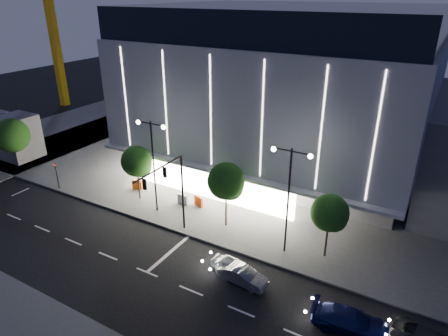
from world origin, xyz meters
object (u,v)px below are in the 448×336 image
object	(u,v)px
car_second	(243,276)
barrier_d	(183,199)
tree_left	(137,163)
barrier_c	(199,201)
tree_right	(330,215)
car_lead	(234,267)
street_lamp_west	(153,154)
car_third	(351,321)
barrier_a	(137,185)
street_lamp_east	(289,187)
ped_signal_far	(57,173)
tree_mid	(226,183)
traffic_mast	(171,185)

from	to	relation	value
car_second	barrier_d	bearing A→B (deg)	58.00
tree_left	barrier_c	world-z (taller)	tree_left
tree_right	car_lead	world-z (taller)	tree_right
street_lamp_west	car_second	world-z (taller)	street_lamp_west
barrier_d	tree_left	bearing A→B (deg)	-162.55
tree_right	car_third	size ratio (longest dim) A/B	1.14
tree_right	car_lead	size ratio (longest dim) A/B	1.52
barrier_a	barrier_d	world-z (taller)	same
street_lamp_west	street_lamp_east	world-z (taller)	same
tree_right	car_second	bearing A→B (deg)	-125.71
street_lamp_east	ped_signal_far	distance (m)	25.37
street_lamp_west	street_lamp_east	xyz separation A→B (m)	(13.00, 0.00, 0.00)
barrier_c	barrier_d	bearing A→B (deg)	-143.81
barrier_d	ped_signal_far	bearing A→B (deg)	-162.53
street_lamp_east	ped_signal_far	world-z (taller)	street_lamp_east
car_second	barrier_c	xyz separation A→B (m)	(-8.79, 7.63, 0.03)
ped_signal_far	barrier_a	world-z (taller)	ped_signal_far
car_lead	barrier_d	size ratio (longest dim) A/B	3.30
tree_right	barrier_c	distance (m)	13.56
street_lamp_east	tree_mid	xyz separation A→B (m)	(-5.97, 1.02, -1.62)
ped_signal_far	car_lead	xyz separation A→B (m)	(22.73, -2.89, -1.27)
car_third	barrier_d	distance (m)	19.76
barrier_a	tree_left	bearing A→B (deg)	-55.08
tree_left	barrier_c	distance (m)	7.04
ped_signal_far	barrier_a	bearing A→B (deg)	28.13
car_third	barrier_c	distance (m)	18.54
ped_signal_far	barrier_c	xyz separation A→B (m)	(14.97, 4.21, -1.24)
street_lamp_west	tree_left	bearing A→B (deg)	161.06
traffic_mast	tree_right	xyz separation A→B (m)	(12.03, 3.68, -1.14)
tree_mid	barrier_d	bearing A→B (deg)	167.75
street_lamp_east	car_second	bearing A→B (deg)	-104.21
barrier_a	car_third	bearing A→B (deg)	-31.46
tree_mid	barrier_a	bearing A→B (deg)	172.92
car_lead	barrier_c	world-z (taller)	car_lead
tree_left	barrier_a	distance (m)	4.02
car_lead	tree_left	bearing A→B (deg)	72.28
tree_right	car_second	size ratio (longest dim) A/B	1.47
street_lamp_west	car_lead	size ratio (longest dim) A/B	2.48
street_lamp_west	car_second	bearing A→B (deg)	-22.73
barrier_a	car_second	bearing A→B (deg)	-37.59
tree_right	barrier_c	xyz separation A→B (m)	(-13.06, 1.69, -3.23)
traffic_mast	ped_signal_far	world-z (taller)	traffic_mast
tree_right	barrier_d	size ratio (longest dim) A/B	5.01
traffic_mast	car_lead	size ratio (longest dim) A/B	1.95
barrier_d	barrier_a	bearing A→B (deg)	179.75
barrier_a	barrier_d	xyz separation A→B (m)	(5.99, -0.22, 0.00)
street_lamp_east	car_lead	distance (m)	7.28
traffic_mast	tree_right	size ratio (longest dim) A/B	1.28
street_lamp_east	tree_left	size ratio (longest dim) A/B	1.57
car_second	car_lead	bearing A→B (deg)	65.24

